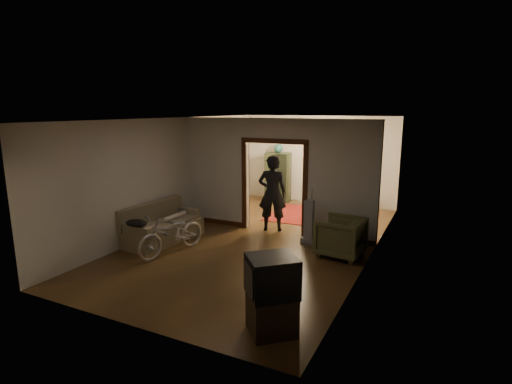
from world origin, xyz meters
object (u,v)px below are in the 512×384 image
Objects in this scene: sofa at (163,223)px; armchair at (340,237)px; desk at (344,197)px; bicycle at (172,234)px; locker at (278,177)px; person at (272,193)px.

sofa is 4.01m from armchair.
desk is at bearing 65.28° from sofa.
sofa is at bearing -119.05° from desk.
bicycle is at bearing -110.50° from desk.
locker is (0.78, 4.93, 0.37)m from sofa.
locker reaches higher than bicycle.
person reaches higher than locker.
person is (1.92, 1.88, 0.52)m from sofa.
person is 2.00× the size of desk.
sofa is 1.00× the size of person.
armchair is 0.56× the size of locker.
bicycle is at bearing -60.07° from armchair.
bicycle is 1.04× the size of locker.
locker is at bearing -136.52° from armchair.
sofa is at bearing 24.99° from person.
sofa is 1.13× the size of bicycle.
person is (1.22, 2.45, 0.51)m from bicycle.
armchair is (3.22, 1.44, -0.03)m from bicycle.
locker reaches higher than armchair.
bicycle reaches higher than armchair.
locker is (-1.14, 3.05, -0.15)m from person.
armchair is at bearing 133.82° from person.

